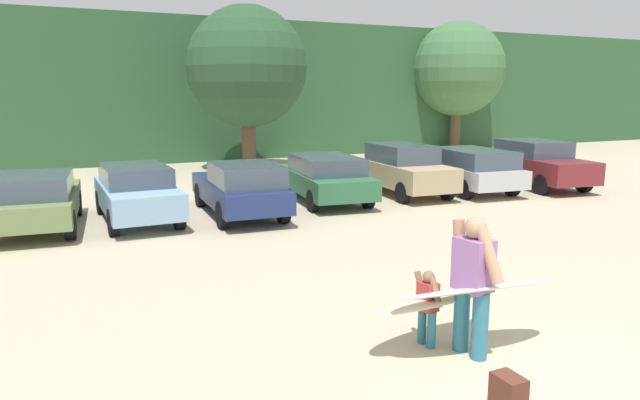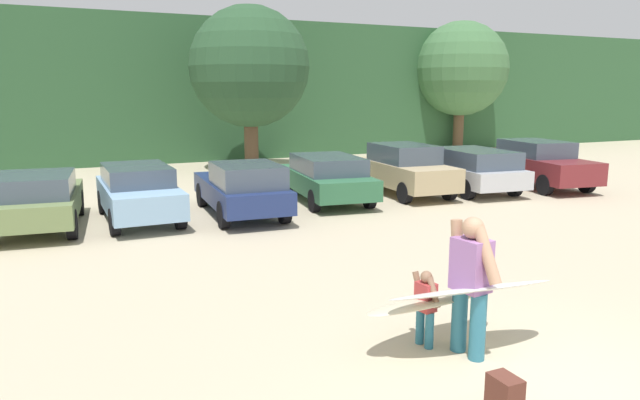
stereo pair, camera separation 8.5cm
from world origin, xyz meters
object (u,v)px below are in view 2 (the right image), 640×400
Objects in this scene: parked_car_silver at (468,168)px; person_adult at (471,278)px; parked_car_tan at (405,169)px; person_child at (425,304)px; parked_car_maroon at (537,163)px; surfboard_white at (473,290)px; parked_car_forest_green at (326,177)px; surfboard_cream at (434,300)px; parked_car_navy at (242,188)px; parked_car_sky_blue at (138,191)px; parked_car_olive_green at (36,199)px; backpack_dropped at (504,397)px.

parked_car_silver is 12.85m from person_adult.
person_child is (-6.11, -9.90, -0.27)m from parked_car_tan.
parked_car_maroon is 14.57m from surfboard_white.
surfboard_white is at bearing 155.03° from parked_car_tan.
parked_car_silver reaches higher than parked_car_forest_green.
parked_car_tan reaches higher than surfboard_cream.
parked_car_navy is 4.55× the size of person_child.
person_child is at bearing 152.28° from parked_car_tan.
parked_car_sky_blue is at bearing -68.56° from surfboard_white.
surfboard_white is (2.76, -9.92, 0.08)m from parked_car_sky_blue.
parked_car_silver reaches higher than parked_car_olive_green.
parked_car_navy is (5.02, -0.55, 0.01)m from parked_car_olive_green.
parked_car_forest_green is 1.11× the size of parked_car_tan.
person_adult is 0.16m from surfboard_white.
parked_car_forest_green is 2.85m from parked_car_tan.
parked_car_tan is at bearing 91.78° from parked_car_maroon.
parked_car_maroon is (13.61, -0.18, 0.07)m from parked_car_sky_blue.
surfboard_white is at bearing -175.71° from parked_car_navy.
parked_car_tan reaches higher than parked_car_forest_green.
parked_car_forest_green reaches higher than backpack_dropped.
surfboard_white is at bearing 122.78° from person_child.
parked_car_sky_blue is 4.09× the size of person_child.
parked_car_maroon reaches higher than parked_car_olive_green.
person_child is (-3.26, -9.90, -0.18)m from parked_car_forest_green.
parked_car_navy reaches higher than parked_car_sky_blue.
person_adult reaches higher than backpack_dropped.
surfboard_white is at bearing -165.26° from parked_car_sky_blue.
parked_car_sky_blue is 0.89× the size of parked_car_forest_green.
surfboard_white is at bearing 64.33° from backpack_dropped.
parked_car_sky_blue is (2.39, 0.04, 0.02)m from parked_car_olive_green.
parked_car_forest_green is 12.20m from backpack_dropped.
parked_car_navy is at bearing -83.29° from surfboard_white.
parked_car_olive_green reaches higher than person_child.
backpack_dropped is at bearing -152.48° from parked_car_olive_green.
parked_car_maroon is at bearing 43.93° from backpack_dropped.
parked_car_tan reaches higher than backpack_dropped.
parked_car_maroon is (10.98, 0.40, 0.07)m from parked_car_navy.
surfboard_cream is 1.84m from backpack_dropped.
parked_car_navy is 9.34m from surfboard_white.
parked_car_tan is 5.16m from parked_car_maroon.
parked_car_olive_green reaches higher than backpack_dropped.
parked_car_maroon is at bearing -87.20° from parked_car_forest_green.
parked_car_olive_green is 8.04m from parked_car_forest_green.
backpack_dropped is at bearing 74.08° from person_child.
parked_car_maroon is (2.83, -0.27, 0.06)m from parked_car_silver.
person_child is (2.37, -9.47, -0.20)m from parked_car_sky_blue.
parked_car_tan is 2.37× the size of person_adult.
parked_car_olive_green is 0.93× the size of parked_car_navy.
parked_car_navy is 0.99× the size of parked_car_forest_green.
parked_car_navy reaches higher than parked_car_olive_green.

